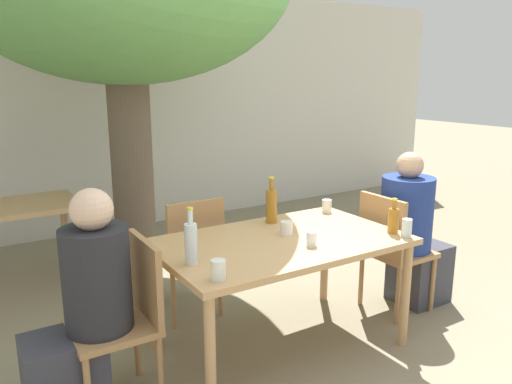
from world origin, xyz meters
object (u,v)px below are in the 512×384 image
at_px(dining_table_front, 281,250).
at_px(drinking_glass_4, 312,239).
at_px(amber_bottle_2, 271,205).
at_px(drinking_glass_1, 327,206).
at_px(patio_chair_0, 127,311).
at_px(person_seated_0, 83,317).
at_px(drinking_glass_0, 218,270).
at_px(dining_table_back, 1,220).
at_px(amber_bottle_0, 393,220).
at_px(water_bottle_1, 191,242).
at_px(drinking_glass_2, 407,228).
at_px(patio_chair_1, 391,245).
at_px(drinking_glass_3, 287,228).
at_px(patio_chair_2, 190,250).
at_px(person_seated_1, 412,236).

xyz_separation_m(dining_table_front, drinking_glass_4, (0.09, -0.21, 0.12)).
relative_size(amber_bottle_2, drinking_glass_1, 3.44).
xyz_separation_m(patio_chair_0, person_seated_0, (-0.23, -0.00, 0.03)).
height_order(drinking_glass_1, drinking_glass_4, drinking_glass_1).
height_order(person_seated_0, drinking_glass_0, person_seated_0).
xyz_separation_m(dining_table_back, amber_bottle_0, (2.16, -2.15, 0.20)).
relative_size(water_bottle_1, drinking_glass_1, 3.33).
relative_size(amber_bottle_0, water_bottle_1, 0.73).
xyz_separation_m(dining_table_front, drinking_glass_2, (0.72, -0.40, 0.14)).
xyz_separation_m(patio_chair_1, drinking_glass_0, (-1.66, -0.37, 0.29)).
xyz_separation_m(dining_table_front, drinking_glass_3, (0.08, 0.05, 0.12)).
xyz_separation_m(person_seated_0, drinking_glass_4, (1.34, -0.21, 0.25)).
height_order(water_bottle_1, drinking_glass_4, water_bottle_1).
height_order(water_bottle_1, drinking_glass_3, water_bottle_1).
relative_size(patio_chair_1, amber_bottle_2, 2.77).
distance_m(patio_chair_2, drinking_glass_4, 1.04).
distance_m(dining_table_back, amber_bottle_2, 2.23).
height_order(drinking_glass_0, drinking_glass_4, drinking_glass_0).
xyz_separation_m(person_seated_0, drinking_glass_2, (1.97, -0.40, 0.27)).
bearing_deg(dining_table_back, drinking_glass_2, -46.23).
bearing_deg(drinking_glass_2, patio_chair_0, 167.09).
relative_size(patio_chair_0, water_bottle_1, 2.85).
bearing_deg(drinking_glass_2, patio_chair_2, 132.88).
relative_size(water_bottle_1, drinking_glass_0, 3.00).
bearing_deg(amber_bottle_2, water_bottle_1, -152.50).
xyz_separation_m(dining_table_back, person_seated_1, (2.70, -1.86, -0.09)).
distance_m(patio_chair_1, amber_bottle_0, 0.54).
relative_size(dining_table_front, dining_table_back, 1.33).
bearing_deg(dining_table_front, drinking_glass_3, 32.18).
bearing_deg(dining_table_front, patio_chair_0, 180.00).
bearing_deg(amber_bottle_0, drinking_glass_0, -176.51).
height_order(person_seated_1, drinking_glass_2, person_seated_1).
height_order(dining_table_back, person_seated_1, person_seated_1).
bearing_deg(water_bottle_1, drinking_glass_0, -85.51).
relative_size(water_bottle_1, drinking_glass_3, 3.54).
bearing_deg(drinking_glass_3, amber_bottle_2, 76.75).
distance_m(patio_chair_1, drinking_glass_3, 0.98).
height_order(dining_table_front, person_seated_0, person_seated_0).
xyz_separation_m(person_seated_0, drinking_glass_3, (1.33, 0.05, 0.25)).
bearing_deg(patio_chair_1, water_bottle_1, 93.15).
xyz_separation_m(patio_chair_2, drinking_glass_4, (0.40, -0.92, 0.28)).
relative_size(person_seated_1, drinking_glass_1, 12.67).
height_order(dining_table_back, drinking_glass_4, drinking_glass_4).
height_order(patio_chair_0, drinking_glass_3, patio_chair_0).
distance_m(dining_table_back, patio_chair_2, 1.62).
relative_size(patio_chair_2, drinking_glass_0, 8.56).
bearing_deg(drinking_glass_4, drinking_glass_0, -167.33).
bearing_deg(patio_chair_0, drinking_glass_2, 77.09).
bearing_deg(water_bottle_1, patio_chair_2, 66.28).
bearing_deg(person_seated_1, person_seated_0, 90.00).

